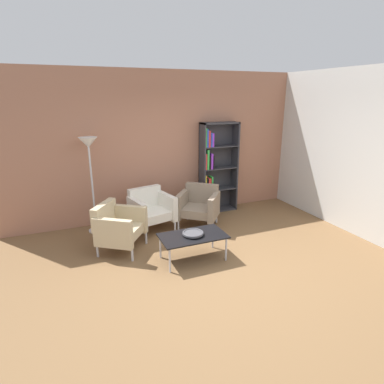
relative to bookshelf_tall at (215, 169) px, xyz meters
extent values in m
plane|color=brown|center=(-1.00, -2.25, -0.92)|extent=(8.32, 8.32, 0.00)
cube|color=#A87056|center=(-1.00, 0.21, 0.53)|extent=(6.40, 0.12, 2.90)
cube|color=silver|center=(1.86, -1.65, 0.53)|extent=(0.12, 5.20, 2.90)
cube|color=#333338|center=(-0.30, -0.02, 0.03)|extent=(0.03, 0.30, 1.90)
cube|color=#333338|center=(0.47, -0.02, 0.03)|extent=(0.03, 0.30, 1.90)
cube|color=#333338|center=(0.09, -0.02, 0.96)|extent=(0.80, 0.30, 0.03)
cube|color=#333338|center=(0.09, -0.02, -0.91)|extent=(0.80, 0.30, 0.03)
cube|color=#333338|center=(0.09, 0.13, 0.03)|extent=(0.80, 0.02, 1.90)
cube|color=#333338|center=(0.09, -0.02, -0.43)|extent=(0.76, 0.28, 0.02)
cube|color=#333338|center=(0.09, -0.02, 0.03)|extent=(0.76, 0.28, 0.02)
cube|color=#333338|center=(0.09, -0.02, 0.49)|extent=(0.76, 0.28, 0.02)
cube|color=olive|center=(-0.27, -0.07, -0.75)|extent=(0.03, 0.17, 0.27)
cube|color=red|center=(-0.22, -0.05, -0.75)|extent=(0.04, 0.21, 0.26)
cube|color=blue|center=(-0.16, -0.03, -0.75)|extent=(0.04, 0.24, 0.27)
cube|color=orange|center=(-0.12, -0.07, -0.74)|extent=(0.03, 0.17, 0.29)
cube|color=olive|center=(-0.08, -0.07, -0.68)|extent=(0.04, 0.17, 0.41)
cube|color=olive|center=(-0.03, -0.04, -0.71)|extent=(0.03, 0.23, 0.35)
cube|color=yellow|center=(-0.27, -0.07, -0.25)|extent=(0.03, 0.17, 0.34)
cube|color=black|center=(-0.23, -0.06, -0.29)|extent=(0.04, 0.20, 0.27)
cube|color=red|center=(-0.19, -0.05, -0.29)|extent=(0.02, 0.20, 0.27)
cube|color=red|center=(-0.16, -0.03, -0.29)|extent=(0.03, 0.25, 0.26)
cube|color=green|center=(-0.12, -0.07, -0.27)|extent=(0.03, 0.18, 0.30)
cube|color=red|center=(-0.27, -0.06, 0.20)|extent=(0.03, 0.19, 0.33)
cube|color=green|center=(-0.22, -0.05, 0.24)|extent=(0.04, 0.21, 0.40)
cube|color=black|center=(-0.18, -0.06, 0.17)|extent=(0.02, 0.20, 0.27)
cube|color=purple|center=(-0.13, -0.04, 0.20)|extent=(0.04, 0.24, 0.32)
cube|color=black|center=(-0.09, -0.06, 0.18)|extent=(0.02, 0.19, 0.28)
cube|color=green|center=(-0.27, -0.03, 0.69)|extent=(0.02, 0.24, 0.38)
cube|color=blue|center=(-0.24, -0.04, 0.68)|extent=(0.03, 0.23, 0.36)
cube|color=red|center=(-0.20, -0.04, 0.66)|extent=(0.04, 0.23, 0.33)
cube|color=blue|center=(-0.15, -0.03, 0.64)|extent=(0.03, 0.25, 0.28)
cube|color=purple|center=(-0.11, -0.03, 0.64)|extent=(0.03, 0.25, 0.27)
cube|color=black|center=(-1.25, -1.82, -0.53)|extent=(1.00, 0.56, 0.02)
cylinder|color=silver|center=(-1.70, -2.05, -0.73)|extent=(0.03, 0.03, 0.38)
cylinder|color=silver|center=(-0.80, -2.05, -0.73)|extent=(0.03, 0.03, 0.38)
cylinder|color=silver|center=(-1.70, -1.59, -0.73)|extent=(0.03, 0.03, 0.38)
cylinder|color=silver|center=(-0.80, -1.59, -0.73)|extent=(0.03, 0.03, 0.38)
cylinder|color=#4C4C51|center=(-1.25, -1.82, -0.51)|extent=(0.13, 0.13, 0.02)
cylinder|color=#4C4C51|center=(-1.25, -1.82, -0.49)|extent=(0.32, 0.32, 0.02)
torus|color=#4C4C51|center=(-1.25, -1.82, -0.48)|extent=(0.32, 0.32, 0.02)
cube|color=#C6B289|center=(-2.21, -1.09, -0.60)|extent=(0.84, 0.86, 0.16)
cube|color=#C6B289|center=(-2.43, -0.94, -0.33)|extent=(0.46, 0.59, 0.38)
cube|color=#C6B289|center=(-2.37, -1.36, -0.49)|extent=(0.57, 0.44, 0.46)
cube|color=#C6B289|center=(-2.02, -0.85, -0.49)|extent=(0.57, 0.44, 0.46)
cylinder|color=silver|center=(-2.13, -1.52, -0.80)|extent=(0.04, 0.04, 0.24)
cylinder|color=silver|center=(-1.79, -1.02, -0.80)|extent=(0.04, 0.04, 0.24)
cylinder|color=silver|center=(-2.60, -1.18, -0.80)|extent=(0.04, 0.04, 0.24)
cylinder|color=silver|center=(-2.26, -0.69, -0.80)|extent=(0.04, 0.04, 0.24)
cube|color=gray|center=(-0.67, -0.67, -0.60)|extent=(0.86, 0.85, 0.16)
cube|color=gray|center=(-0.50, -0.46, -0.33)|extent=(0.57, 0.50, 0.38)
cube|color=gray|center=(-0.92, -0.49, -0.49)|extent=(0.47, 0.54, 0.46)
cube|color=gray|center=(-0.44, -0.88, -0.49)|extent=(0.47, 0.54, 0.46)
cylinder|color=silver|center=(-1.09, -0.72, -0.80)|extent=(0.04, 0.04, 0.24)
cylinder|color=silver|center=(-0.63, -1.10, -0.80)|extent=(0.04, 0.04, 0.24)
cylinder|color=silver|center=(-0.73, -0.27, -0.80)|extent=(0.04, 0.04, 0.24)
cylinder|color=silver|center=(-0.26, -0.65, -0.80)|extent=(0.04, 0.04, 0.24)
cube|color=white|center=(-1.54, -0.53, -0.60)|extent=(0.76, 0.71, 0.16)
cube|color=white|center=(-1.60, -0.27, -0.33)|extent=(0.65, 0.26, 0.38)
cube|color=white|center=(-1.84, -0.62, -0.49)|extent=(0.24, 0.63, 0.46)
cube|color=white|center=(-1.23, -0.48, -0.49)|extent=(0.24, 0.63, 0.46)
cylinder|color=silver|center=(-1.76, -0.90, -0.80)|extent=(0.04, 0.04, 0.24)
cylinder|color=silver|center=(-1.17, -0.77, -0.80)|extent=(0.04, 0.04, 0.24)
cylinder|color=silver|center=(-1.89, -0.34, -0.80)|extent=(0.04, 0.04, 0.24)
cylinder|color=silver|center=(-1.31, -0.20, -0.80)|extent=(0.04, 0.04, 0.24)
cylinder|color=silver|center=(-2.51, -0.15, -0.91)|extent=(0.28, 0.28, 0.02)
cylinder|color=silver|center=(-2.51, -0.15, -0.07)|extent=(0.03, 0.03, 1.65)
cone|color=white|center=(-2.51, -0.15, 0.73)|extent=(0.32, 0.32, 0.18)
camera|label=1|loc=(-2.93, -5.83, 1.50)|focal=29.47mm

